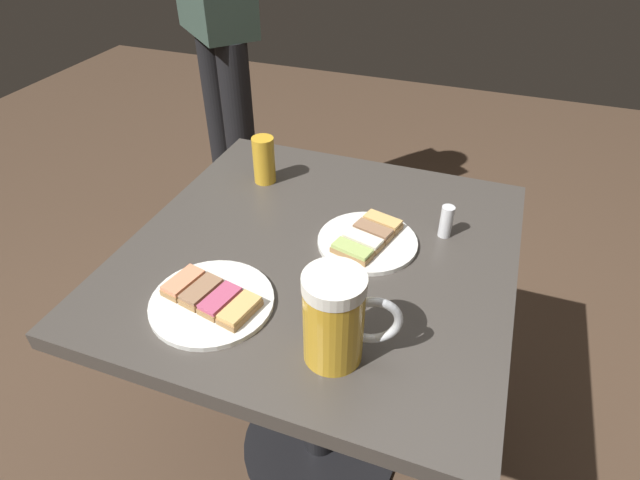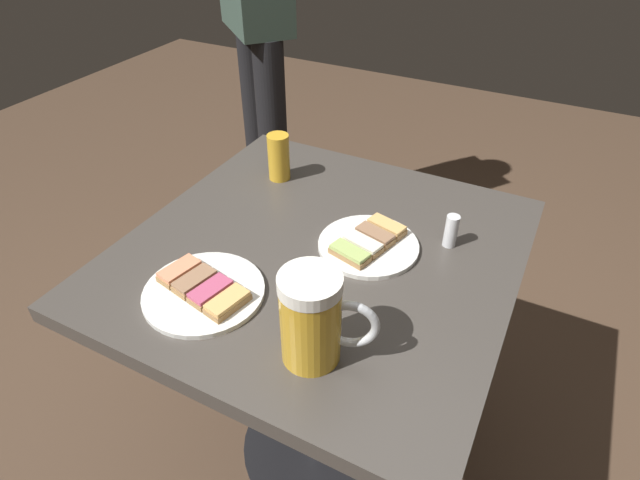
# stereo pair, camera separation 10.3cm
# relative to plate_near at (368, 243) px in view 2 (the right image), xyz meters

# --- Properties ---
(ground_plane) EXTENTS (6.00, 6.00, 0.00)m
(ground_plane) POSITION_rel_plate_near_xyz_m (0.05, -0.09, -0.74)
(ground_plane) COLOR #4C3828
(cafe_table) EXTENTS (0.78, 0.77, 0.73)m
(cafe_table) POSITION_rel_plate_near_xyz_m (0.05, -0.09, -0.16)
(cafe_table) COLOR black
(cafe_table) RESTS_ON ground_plane
(plate_near) EXTENTS (0.21, 0.21, 0.03)m
(plate_near) POSITION_rel_plate_near_xyz_m (0.00, 0.00, 0.00)
(plate_near) COLOR white
(plate_near) RESTS_ON cafe_table
(plate_far) EXTENTS (0.22, 0.22, 0.03)m
(plate_far) POSITION_rel_plate_near_xyz_m (0.27, -0.21, -0.00)
(plate_far) COLOR white
(plate_far) RESTS_ON cafe_table
(beer_mug) EXTENTS (0.10, 0.15, 0.16)m
(beer_mug) POSITION_rel_plate_near_xyz_m (0.30, 0.03, 0.07)
(beer_mug) COLOR gold
(beer_mug) RESTS_ON cafe_table
(beer_glass_small) EXTENTS (0.05, 0.05, 0.11)m
(beer_glass_small) POSITION_rel_plate_near_xyz_m (-0.16, -0.31, 0.05)
(beer_glass_small) COLOR gold
(beer_glass_small) RESTS_ON cafe_table
(salt_shaker) EXTENTS (0.03, 0.03, 0.07)m
(salt_shaker) POSITION_rel_plate_near_xyz_m (-0.08, 0.14, 0.03)
(salt_shaker) COLOR silver
(salt_shaker) RESTS_ON cafe_table
(patron_standing) EXTENTS (0.35, 0.36, 1.60)m
(patron_standing) POSITION_rel_plate_near_xyz_m (-0.79, -0.77, 0.19)
(patron_standing) COLOR black
(patron_standing) RESTS_ON ground_plane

